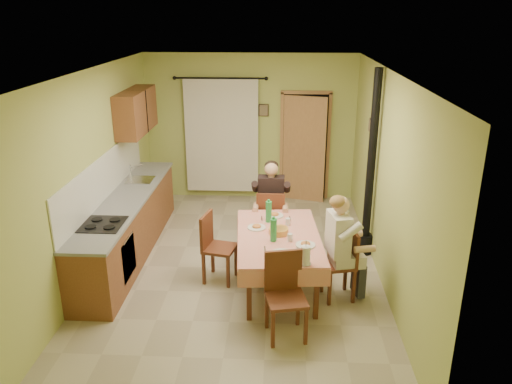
# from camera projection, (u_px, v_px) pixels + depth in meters

# --- Properties ---
(floor) EXTENTS (4.00, 6.00, 0.01)m
(floor) POSITION_uv_depth(u_px,v_px,m) (239.00, 268.00, 7.25)
(floor) COLOR tan
(floor) RESTS_ON ground
(room_shell) EXTENTS (4.04, 6.04, 2.82)m
(room_shell) POSITION_uv_depth(u_px,v_px,m) (237.00, 147.00, 6.62)
(room_shell) COLOR #B3BE61
(room_shell) RESTS_ON ground
(kitchen_run) EXTENTS (0.64, 3.64, 1.56)m
(kitchen_run) POSITION_uv_depth(u_px,v_px,m) (128.00, 224.00, 7.54)
(kitchen_run) COLOR brown
(kitchen_run) RESTS_ON ground
(upper_cabinets) EXTENTS (0.35, 1.40, 0.70)m
(upper_cabinets) POSITION_uv_depth(u_px,v_px,m) (136.00, 111.00, 8.26)
(upper_cabinets) COLOR brown
(upper_cabinets) RESTS_ON room_shell
(curtain) EXTENTS (1.70, 0.07, 2.22)m
(curtain) POSITION_uv_depth(u_px,v_px,m) (222.00, 136.00, 9.56)
(curtain) COLOR black
(curtain) RESTS_ON ground
(doorway) EXTENTS (0.96, 0.27, 2.15)m
(doorway) POSITION_uv_depth(u_px,v_px,m) (304.00, 147.00, 9.58)
(doorway) COLOR black
(doorway) RESTS_ON ground
(dining_table) EXTENTS (1.22, 1.88, 0.76)m
(dining_table) POSITION_uv_depth(u_px,v_px,m) (278.00, 261.00, 6.65)
(dining_table) COLOR #E28979
(dining_table) RESTS_ON ground
(tableware) EXTENTS (0.89, 1.60, 0.33)m
(tableware) POSITION_uv_depth(u_px,v_px,m) (281.00, 234.00, 6.41)
(tableware) COLOR white
(tableware) RESTS_ON dining_table
(chair_far) EXTENTS (0.43, 0.43, 0.99)m
(chair_far) POSITION_uv_depth(u_px,v_px,m) (271.00, 232.00, 7.74)
(chair_far) COLOR #592B18
(chair_far) RESTS_ON ground
(chair_near) EXTENTS (0.51, 0.51, 0.99)m
(chair_near) POSITION_uv_depth(u_px,v_px,m) (286.00, 313.00, 5.67)
(chair_near) COLOR #592B18
(chair_near) RESTS_ON ground
(chair_right) EXTENTS (0.45, 0.45, 0.93)m
(chair_right) POSITION_uv_depth(u_px,v_px,m) (339.00, 277.00, 6.43)
(chair_right) COLOR #592B18
(chair_right) RESTS_ON ground
(chair_left) EXTENTS (0.49, 0.49, 0.97)m
(chair_left) POSITION_uv_depth(u_px,v_px,m) (219.00, 261.00, 6.86)
(chair_left) COLOR #592B18
(chair_left) RESTS_ON ground
(man_far) EXTENTS (0.58, 0.47, 1.39)m
(man_far) POSITION_uv_depth(u_px,v_px,m) (271.00, 196.00, 7.56)
(man_far) COLOR black
(man_far) RESTS_ON chair_far
(man_right) EXTENTS (0.54, 0.63, 1.39)m
(man_right) POSITION_uv_depth(u_px,v_px,m) (341.00, 236.00, 6.22)
(man_right) COLOR beige
(man_right) RESTS_ON chair_right
(stove_flue) EXTENTS (0.24, 0.24, 2.80)m
(stove_flue) POSITION_uv_depth(u_px,v_px,m) (369.00, 190.00, 7.37)
(stove_flue) COLOR black
(stove_flue) RESTS_ON ground
(picture_back) EXTENTS (0.19, 0.03, 0.23)m
(picture_back) POSITION_uv_depth(u_px,v_px,m) (264.00, 110.00, 9.42)
(picture_back) COLOR black
(picture_back) RESTS_ON room_shell
(picture_right) EXTENTS (0.03, 0.31, 0.21)m
(picture_right) POSITION_uv_depth(u_px,v_px,m) (371.00, 127.00, 7.65)
(picture_right) COLOR brown
(picture_right) RESTS_ON room_shell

